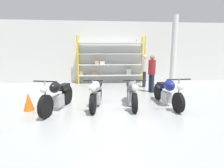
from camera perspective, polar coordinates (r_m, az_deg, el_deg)
The scene contains 11 objects.
ground_plane at distance 5.79m, azimuth 0.36°, elevation -7.53°, with size 30.00×30.00×0.00m, color #9EA3A0.
back_wall at distance 10.68m, azimuth -2.35°, elevation 10.29°, with size 30.00×0.08×3.60m.
shelving_rack at distance 10.35m, azimuth -0.24°, elevation 7.76°, with size 3.93×0.63×2.74m.
support_pillar at distance 9.51m, azimuth 19.49°, elevation 9.77°, with size 0.28×0.28×3.60m.
motorcycle_black at distance 5.63m, azimuth -17.36°, elevation -3.54°, with size 0.82×1.97×1.02m.
motorcycle_silver at distance 5.76m, azimuth -5.18°, elevation -3.04°, with size 0.59×1.98×0.99m.
motorcycle_grey at distance 5.88m, azimuth 6.46°, elevation -2.96°, with size 0.67×1.99×0.97m.
motorcycle_blue at distance 6.15m, azimuth 17.65°, elevation -2.38°, with size 0.74×2.10×1.01m.
person_browsing at distance 9.23m, azimuth 10.56°, elevation 5.17°, with size 0.44×0.44×1.69m.
person_near_rack at distance 7.99m, azimuth 12.87°, elevation 4.29°, with size 0.42×0.42×1.67m.
traffic_cone at distance 5.97m, azimuth -25.55°, elevation -5.25°, with size 0.32×0.32×0.55m.
Camera 1 is at (-0.53, -5.49, 1.74)m, focal length 28.00 mm.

